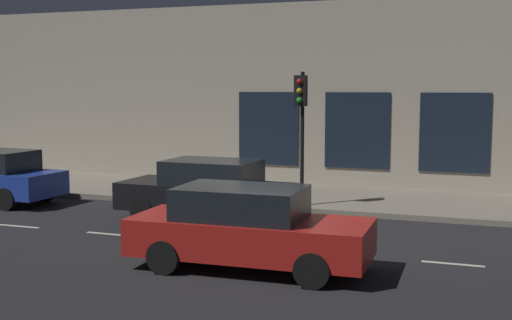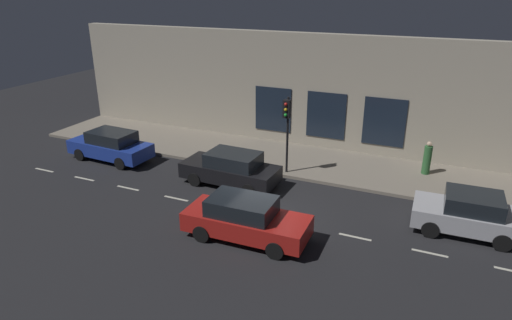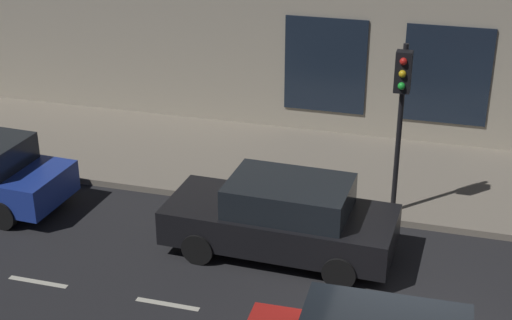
{
  "view_description": "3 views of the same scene",
  "coord_description": "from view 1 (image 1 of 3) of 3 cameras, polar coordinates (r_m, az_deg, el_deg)",
  "views": [
    {
      "loc": [
        -13.26,
        -4.25,
        3.47
      ],
      "look_at": [
        1.3,
        0.98,
        1.75
      ],
      "focal_mm": 46.5,
      "sensor_mm": 36.0,
      "label": 1
    },
    {
      "loc": [
        -14.54,
        -6.06,
        8.74
      ],
      "look_at": [
        1.66,
        1.14,
        1.69
      ],
      "focal_mm": 31.42,
      "sensor_mm": 36.0,
      "label": 2
    },
    {
      "loc": [
        -10.57,
        -0.47,
        7.98
      ],
      "look_at": [
        2.76,
        3.34,
        1.74
      ],
      "focal_mm": 53.9,
      "sensor_mm": 36.0,
      "label": 3
    }
  ],
  "objects": [
    {
      "name": "lane_centre_line",
      "position": [
        14.09,
        5.85,
        -7.93
      ],
      "size": [
        0.12,
        27.2,
        0.01
      ],
      "color": "beige",
      "rests_on": "ground"
    },
    {
      "name": "parked_car_0",
      "position": [
        12.64,
        -0.73,
        -5.88
      ],
      "size": [
        1.94,
        4.59,
        1.58
      ],
      "rotation": [
        0.0,
        0.0,
        3.17
      ],
      "color": "red",
      "rests_on": "ground"
    },
    {
      "name": "sidewalk",
      "position": [
        20.25,
        7.37,
        -3.34
      ],
      "size": [
        4.5,
        32.0,
        0.15
      ],
      "color": "gray",
      "rests_on": "ground"
    },
    {
      "name": "building_facade",
      "position": [
        22.47,
        8.89,
        5.44
      ],
      "size": [
        0.65,
        32.0,
        6.29
      ],
      "color": "#B2A893",
      "rests_on": "ground"
    },
    {
      "name": "ground_plane",
      "position": [
        14.35,
        1.94,
        -7.64
      ],
      "size": [
        60.0,
        60.0,
        0.0
      ],
      "primitive_type": "plane",
      "color": "#232326"
    },
    {
      "name": "traffic_light",
      "position": [
        18.24,
        3.9,
        4.46
      ],
      "size": [
        0.45,
        0.32,
        3.72
      ],
      "color": "black",
      "rests_on": "sidewalk"
    },
    {
      "name": "parked_car_1",
      "position": [
        17.23,
        -4.2,
        -2.6
      ],
      "size": [
        2.02,
        4.55,
        1.58
      ],
      "rotation": [
        0.0,
        0.0,
        -0.03
      ],
      "color": "black",
      "rests_on": "ground"
    }
  ]
}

